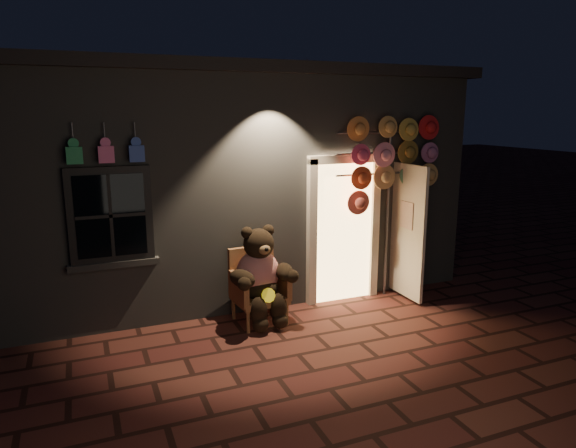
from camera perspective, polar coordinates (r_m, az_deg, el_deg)
ground at (r=6.23m, az=1.16°, el=-14.32°), size 60.00×60.00×0.00m
shop_building at (r=9.42m, az=-8.52°, el=5.79°), size 7.30×5.95×3.51m
wicker_armchair at (r=7.00m, az=-3.46°, el=-6.82°), size 0.73×0.67×0.99m
teddy_bear at (r=6.83m, az=-3.08°, el=-5.75°), size 0.96×0.77×1.32m
hat_rack at (r=7.70m, az=11.58°, el=7.16°), size 1.71×0.22×2.73m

